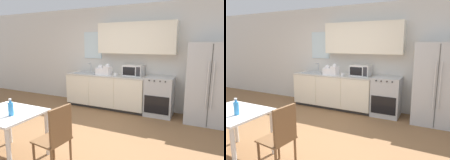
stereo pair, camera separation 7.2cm
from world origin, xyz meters
The scene contains 13 objects.
ground_plane centered at (0.00, 0.00, 0.00)m, with size 12.00×12.00×0.00m, color olive.
wall_back centered at (0.06, 2.28, 1.45)m, with size 12.00×0.38×2.70m.
kitchen_counter centered at (-0.42, 1.97, 0.46)m, with size 2.22×0.65×0.90m.
oven_range centered at (1.01, 1.98, 0.47)m, with size 0.65×0.63×0.94m.
refrigerator centered at (2.07, 1.95, 0.87)m, with size 0.92×0.72×1.75m.
kitchen_sink centered at (-1.00, 1.98, 0.92)m, with size 0.65×0.41×0.27m.
microwave centered at (0.31, 2.07, 1.04)m, with size 0.49×0.38×0.28m.
coffee_mug centered at (-0.08, 1.81, 0.95)m, with size 0.11×0.08×0.09m.
grocery_bag_0 centered at (-0.31, 1.82, 1.04)m, with size 0.22×0.20×0.31m.
grocery_bag_1 centered at (-0.53, 1.84, 1.02)m, with size 0.25×0.23×0.27m.
dining_table centered at (-0.60, -0.88, 0.62)m, with size 0.98×0.78×0.74m.
dining_chair_side centered at (0.27, -0.82, 0.54)m, with size 0.44×0.44×0.93m.
drink_bottle centered at (-0.41, -0.95, 0.84)m, with size 0.07×0.07×0.24m.
Camera 1 is at (1.98, -2.72, 1.72)m, focal length 32.00 mm.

